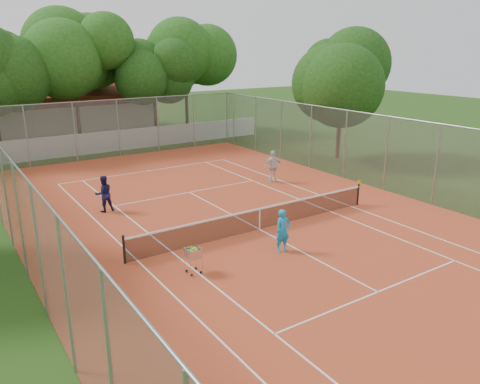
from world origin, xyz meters
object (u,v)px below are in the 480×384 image
player_far_right (273,166)px  clubhouse (49,109)px  tennis_net (260,219)px  player_far_left (104,194)px  ball_hopper (193,260)px  player_near (283,231)px

player_far_right → clubhouse: bearing=-56.4°
tennis_net → player_far_left: (-4.72, 5.90, 0.38)m
clubhouse → player_far_left: clubhouse is taller
player_far_left → ball_hopper: 7.95m
player_far_left → player_far_right: (9.71, -0.30, 0.05)m
player_far_left → ball_hopper: player_far_left is taller
clubhouse → player_far_left: size_ratio=9.48×
clubhouse → ball_hopper: clubhouse is taller
clubhouse → player_far_left: bearing=-96.7°
clubhouse → player_far_right: 24.45m
tennis_net → player_far_left: bearing=128.7°
clubhouse → player_near: bearing=-87.4°
clubhouse → player_far_right: bearing=-73.4°
tennis_net → player_far_left: player_far_left is taller
player_near → ball_hopper: 3.69m
clubhouse → ball_hopper: (-2.24, -31.02, -1.68)m
player_near → player_far_right: 9.65m
clubhouse → player_far_right: (6.99, -23.40, -1.27)m
player_far_left → player_far_right: size_ratio=0.95×
player_near → player_far_right: bearing=59.5°
tennis_net → player_near: 2.37m
tennis_net → player_near: (-0.57, -2.28, 0.34)m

